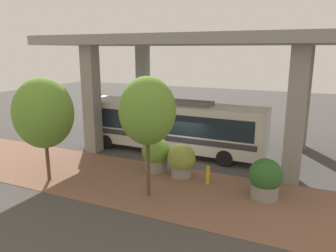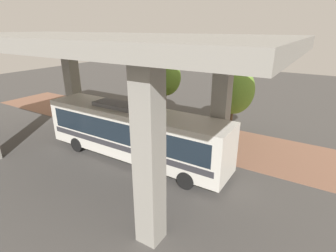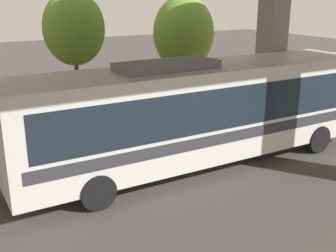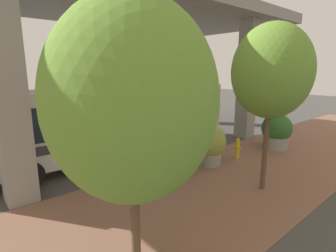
# 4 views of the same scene
# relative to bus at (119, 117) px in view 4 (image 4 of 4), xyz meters

# --- Properties ---
(ground_plane) EXTENTS (80.00, 80.00, 0.00)m
(ground_plane) POSITION_rel_bus_xyz_m (-2.50, -1.49, -1.95)
(ground_plane) COLOR #474442
(ground_plane) RESTS_ON ground
(sidewalk_strip) EXTENTS (6.00, 40.00, 0.02)m
(sidewalk_strip) POSITION_rel_bus_xyz_m (-5.50, -1.49, -1.94)
(sidewalk_strip) COLOR #845B47
(sidewalk_strip) RESTS_ON ground
(overpass) EXTENTS (9.40, 20.69, 7.69)m
(overpass) POSITION_rel_bus_xyz_m (1.50, -1.49, 4.81)
(overpass) COLOR gray
(overpass) RESTS_ON ground
(bus) EXTENTS (2.65, 12.52, 3.59)m
(bus) POSITION_rel_bus_xyz_m (0.00, 0.00, 0.00)
(bus) COLOR silver
(bus) RESTS_ON ground
(fire_hydrant) EXTENTS (0.41, 0.20, 1.02)m
(fire_hydrant) POSITION_rel_bus_xyz_m (-4.16, -4.00, -1.44)
(fire_hydrant) COLOR gold
(fire_hydrant) RESTS_ON ground
(planter_front) EXTENTS (1.55, 1.55, 1.84)m
(planter_front) POSITION_rel_bus_xyz_m (-3.74, -2.34, -1.03)
(planter_front) COLOR gray
(planter_front) RESTS_ON ground
(planter_middle) EXTENTS (1.62, 1.62, 2.01)m
(planter_middle) POSITION_rel_bus_xyz_m (-3.60, -0.71, -0.93)
(planter_middle) COLOR gray
(planter_middle) RESTS_ON ground
(planter_back) EXTENTS (1.56, 1.56, 1.91)m
(planter_back) POSITION_rel_bus_xyz_m (-4.57, -6.91, -1.00)
(planter_back) COLOR gray
(planter_back) RESTS_ON ground
(street_tree_near) EXTENTS (3.03, 3.03, 5.47)m
(street_tree_near) POSITION_rel_bus_xyz_m (-7.19, 3.88, 1.69)
(street_tree_near) COLOR brown
(street_tree_near) RESTS_ON ground
(street_tree_far) EXTENTS (2.59, 2.59, 5.69)m
(street_tree_far) POSITION_rel_bus_xyz_m (-6.68, -1.88, 2.17)
(street_tree_far) COLOR brown
(street_tree_far) RESTS_ON ground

